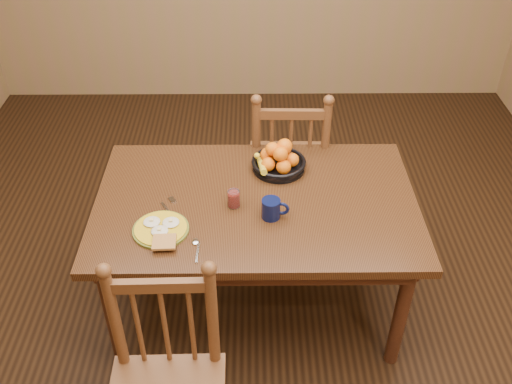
{
  "coord_description": "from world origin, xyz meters",
  "views": [
    {
      "loc": [
        -0.02,
        -2.21,
        2.53
      ],
      "look_at": [
        0.0,
        0.0,
        0.8
      ],
      "focal_mm": 40.0,
      "sensor_mm": 36.0,
      "label": 1
    }
  ],
  "objects_px": {
    "breakfast_plate": "(161,229)",
    "fruit_bowl": "(278,160)",
    "dining_table": "(256,213)",
    "chair_far": "(288,165)",
    "coffee_mug": "(272,209)"
  },
  "relations": [
    {
      "from": "dining_table",
      "to": "fruit_bowl",
      "type": "xyz_separation_m",
      "value": [
        0.12,
        0.27,
        0.14
      ]
    },
    {
      "from": "chair_far",
      "to": "coffee_mug",
      "type": "distance_m",
      "value": 0.84
    },
    {
      "from": "dining_table",
      "to": "breakfast_plate",
      "type": "distance_m",
      "value": 0.51
    },
    {
      "from": "dining_table",
      "to": "chair_far",
      "type": "height_order",
      "value": "chair_far"
    },
    {
      "from": "chair_far",
      "to": "breakfast_plate",
      "type": "height_order",
      "value": "chair_far"
    },
    {
      "from": "chair_far",
      "to": "coffee_mug",
      "type": "relative_size",
      "value": 7.79
    },
    {
      "from": "dining_table",
      "to": "chair_far",
      "type": "bearing_deg",
      "value": 72.49
    },
    {
      "from": "breakfast_plate",
      "to": "fruit_bowl",
      "type": "xyz_separation_m",
      "value": [
        0.56,
        0.49,
        0.04
      ]
    },
    {
      "from": "breakfast_plate",
      "to": "dining_table",
      "type": "bearing_deg",
      "value": 27.34
    },
    {
      "from": "coffee_mug",
      "to": "fruit_bowl",
      "type": "height_order",
      "value": "fruit_bowl"
    },
    {
      "from": "breakfast_plate",
      "to": "coffee_mug",
      "type": "distance_m",
      "value": 0.53
    },
    {
      "from": "dining_table",
      "to": "breakfast_plate",
      "type": "height_order",
      "value": "breakfast_plate"
    },
    {
      "from": "breakfast_plate",
      "to": "fruit_bowl",
      "type": "height_order",
      "value": "fruit_bowl"
    },
    {
      "from": "dining_table",
      "to": "breakfast_plate",
      "type": "relative_size",
      "value": 5.53
    },
    {
      "from": "dining_table",
      "to": "chair_far",
      "type": "xyz_separation_m",
      "value": [
        0.2,
        0.64,
        -0.16
      ]
    }
  ]
}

